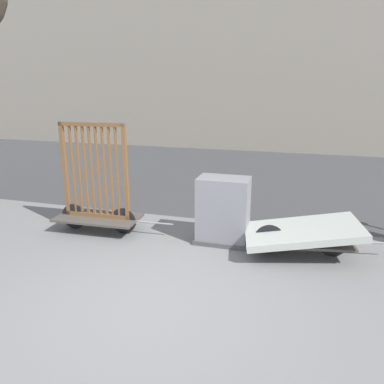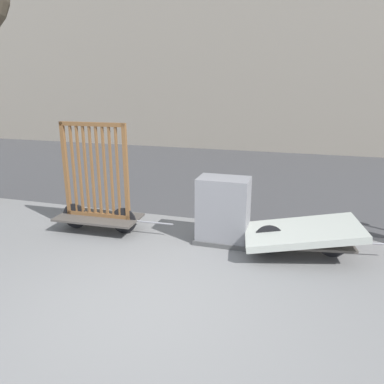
% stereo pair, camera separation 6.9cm
% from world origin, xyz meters
% --- Properties ---
extents(ground_plane, '(60.00, 60.00, 0.00)m').
position_xyz_m(ground_plane, '(0.00, 0.00, 0.00)').
color(ground_plane, slate).
extents(road_strip, '(56.00, 8.49, 0.01)m').
position_xyz_m(road_strip, '(0.00, 7.48, 0.00)').
color(road_strip, '#424244').
rests_on(road_strip, ground_plane).
extents(bike_cart_with_bedframe, '(2.29, 0.83, 2.06)m').
position_xyz_m(bike_cart_with_bedframe, '(-1.86, 2.06, 0.67)').
color(bike_cart_with_bedframe, '#4C4742').
rests_on(bike_cart_with_bedframe, ground_plane).
extents(bike_cart_with_mattress, '(2.46, 1.39, 0.60)m').
position_xyz_m(bike_cart_with_mattress, '(1.86, 2.06, 0.38)').
color(bike_cart_with_mattress, '#4C4742').
rests_on(bike_cart_with_mattress, ground_plane).
extents(utility_cabinet, '(0.94, 0.61, 1.18)m').
position_xyz_m(utility_cabinet, '(0.52, 2.22, 0.55)').
color(utility_cabinet, '#4C4C4C').
rests_on(utility_cabinet, ground_plane).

